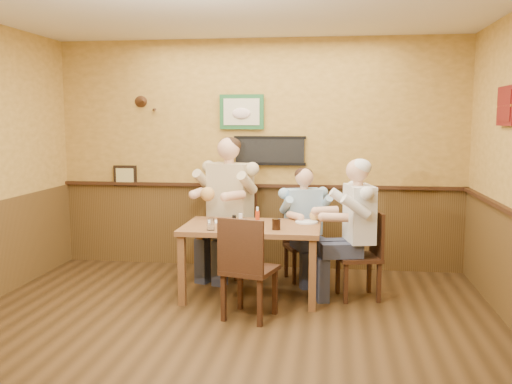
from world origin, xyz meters
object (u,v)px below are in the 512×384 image
diner_white_elder (359,236)px  salt_shaker (241,218)px  chair_right_end (358,255)px  chair_near_side (250,267)px  chair_back_right (303,245)px  diner_blue_polo (303,230)px  diner_tan_shirt (230,214)px  water_glass_left (211,224)px  dining_table (252,234)px  hot_sauce_bottle (257,218)px  water_glass_mid (242,226)px  pepper_shaker (234,220)px  cola_tumbler (276,224)px  chair_back_left (230,232)px

diner_white_elder → salt_shaker: diner_white_elder is taller
chair_right_end → chair_near_side: (-1.02, -0.73, 0.03)m
chair_back_right → diner_blue_polo: 0.17m
chair_right_end → salt_shaker: size_ratio=9.04×
diner_tan_shirt → water_glass_left: size_ratio=12.31×
chair_back_right → diner_tan_shirt: bearing=151.6°
salt_shaker → water_glass_left: bearing=-118.4°
dining_table → water_glass_left: size_ratio=11.80×
diner_blue_polo → salt_shaker: diner_blue_polo is taller
hot_sauce_bottle → diner_white_elder: bearing=8.3°
water_glass_mid → pepper_shaker: water_glass_mid is taller
diner_tan_shirt → water_glass_left: (0.01, -1.10, 0.08)m
chair_near_side → pepper_shaker: 0.76m
dining_table → diner_tan_shirt: size_ratio=0.96×
dining_table → pepper_shaker: pepper_shaker is taller
chair_near_side → salt_shaker: size_ratio=9.60×
chair_back_right → pepper_shaker: bearing=-156.1°
diner_blue_polo → hot_sauce_bottle: size_ratio=6.43×
water_glass_mid → hot_sauce_bottle: bearing=72.0°
diner_blue_polo → diner_tan_shirt: bearing=151.6°
chair_right_end → dining_table: bearing=-98.9°
chair_back_right → diner_tan_shirt: size_ratio=0.56×
diner_tan_shirt → pepper_shaker: bearing=-57.4°
chair_back_right → cola_tumbler: cola_tumbler is taller
chair_back_right → diner_white_elder: size_ratio=0.63×
chair_right_end → water_glass_left: bearing=-87.6°
water_glass_left → cola_tumbler: water_glass_left is taller
diner_blue_polo → hot_sauce_bottle: diner_blue_polo is taller
chair_back_left → water_glass_left: chair_back_left is taller
diner_blue_polo → water_glass_mid: (-0.53, -1.07, 0.23)m
diner_tan_shirt → diner_white_elder: 1.62m
dining_table → chair_right_end: size_ratio=1.55×
dining_table → hot_sauce_bottle: 0.21m
chair_near_side → water_glass_left: (-0.43, 0.33, 0.33)m
dining_table → water_glass_mid: (-0.04, -0.39, 0.16)m
chair_back_right → chair_right_end: 0.85m
hot_sauce_bottle → pepper_shaker: size_ratio=1.77×
chair_back_left → salt_shaker: 0.77m
hot_sauce_bottle → diner_blue_polo: bearing=60.6°
water_glass_mid → pepper_shaker: (-0.15, 0.37, -0.01)m
chair_near_side → diner_white_elder: size_ratio=0.74×
diner_white_elder → water_glass_left: 1.51m
diner_blue_polo → salt_shaker: size_ratio=11.59×
dining_table → chair_right_end: bearing=4.1°
cola_tumbler → salt_shaker: cola_tumbler is taller
chair_back_left → water_glass_left: (0.01, -1.10, 0.30)m
chair_near_side → water_glass_left: 0.64m
chair_near_side → hot_sauce_bottle: 0.69m
chair_back_left → chair_near_side: 1.50m
chair_right_end → chair_near_side: size_ratio=0.94×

